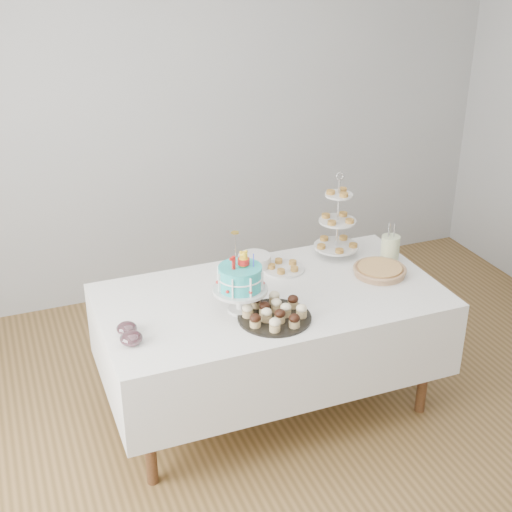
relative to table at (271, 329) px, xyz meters
name	(u,v)px	position (x,y,z in m)	size (l,w,h in m)	color
floor	(290,436)	(0.00, -0.30, -0.54)	(5.00, 5.00, 0.00)	brown
walls	(296,218)	(0.00, -0.30, 0.81)	(5.04, 4.04, 2.70)	#9DA0A2
table	(271,329)	(0.00, 0.00, 0.00)	(1.92, 1.02, 0.77)	silver
birthday_cake	(240,291)	(-0.22, -0.11, 0.35)	(0.29, 0.29, 0.45)	silver
cupcake_tray	(275,311)	(-0.09, -0.25, 0.27)	(0.39, 0.39, 0.09)	black
pie	(380,270)	(0.69, -0.01, 0.26)	(0.32, 0.32, 0.05)	tan
tiered_stand	(337,221)	(0.57, 0.33, 0.45)	(0.28, 0.28, 0.54)	silver
plate_stack	(254,261)	(0.04, 0.36, 0.27)	(0.20, 0.20, 0.08)	silver
pastry_plate	(284,267)	(0.19, 0.26, 0.24)	(0.25, 0.25, 0.04)	silver
jam_bowl_a	(127,328)	(-0.84, -0.11, 0.26)	(0.10, 0.10, 0.06)	silver
jam_bowl_b	(131,338)	(-0.84, -0.22, 0.26)	(0.11, 0.11, 0.07)	silver
utensil_pitcher	(390,248)	(0.84, 0.13, 0.32)	(0.12, 0.11, 0.25)	silver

